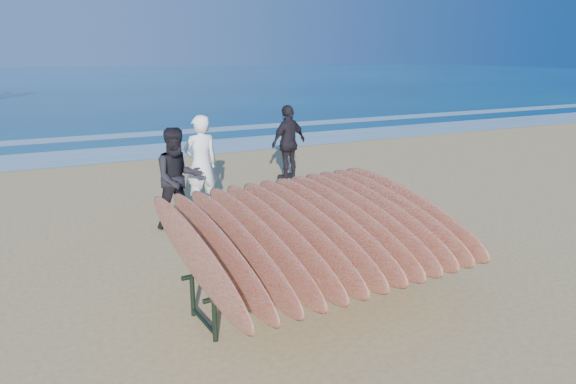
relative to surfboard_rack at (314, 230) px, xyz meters
name	(u,v)px	position (x,y,z in m)	size (l,w,h in m)	color
ground	(312,269)	(0.38, 0.75, -0.90)	(120.00, 120.00, 0.00)	tan
ocean	(72,79)	(0.38, 55.75, -0.89)	(160.00, 160.00, 0.00)	navy
foam_near	(162,150)	(0.38, 10.75, -0.89)	(160.00, 160.00, 0.00)	white
foam_far	(142,134)	(0.38, 14.25, -0.89)	(160.00, 160.00, 0.00)	white
surfboard_rack	(314,230)	(0.00, 0.00, 0.00)	(3.45, 3.20, 1.45)	black
person_white	(201,164)	(-0.23, 4.15, 0.03)	(0.68, 0.45, 1.87)	white
person_dark_a	(178,178)	(-0.86, 3.38, -0.02)	(0.86, 0.67, 1.77)	black
person_dark_b	(289,143)	(2.38, 5.72, 0.00)	(1.05, 0.44, 1.80)	black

